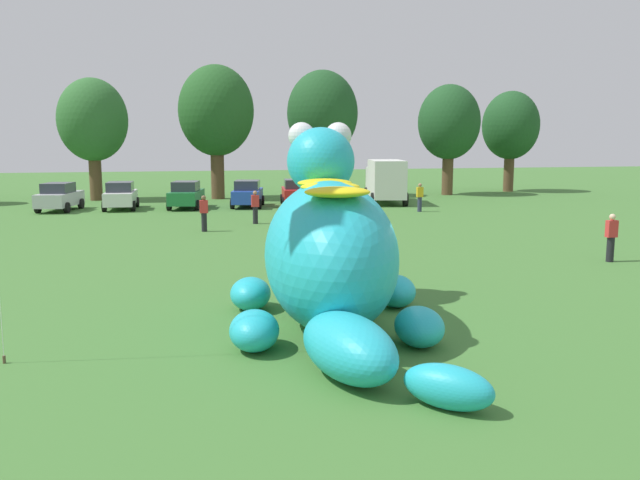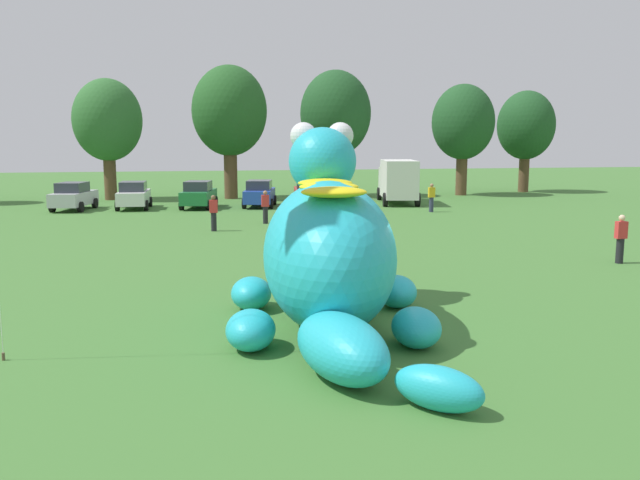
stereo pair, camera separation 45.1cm
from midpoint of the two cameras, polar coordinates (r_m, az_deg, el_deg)
The scene contains 17 objects.
ground_plane at distance 15.39m, azimuth 2.92°, elevation -7.44°, with size 160.00×160.00×0.00m, color #427533.
giant_inflatable_creature at distance 14.97m, azimuth 0.07°, elevation -1.08°, with size 5.26×9.46×4.74m.
car_silver at distance 43.10m, azimuth -22.01°, elevation 3.50°, with size 2.54×4.36×1.72m.
car_white at distance 42.77m, azimuth -17.24°, elevation 3.71°, with size 2.08×4.17×1.72m.
car_green at distance 42.32m, azimuth -11.85°, elevation 3.86°, with size 2.54×4.36×1.72m.
car_blue at distance 42.66m, azimuth -6.62°, elevation 4.02°, with size 2.58×4.37×1.72m.
car_red at distance 43.55m, azimuth -2.41°, elevation 4.17°, with size 2.33×4.28×1.72m.
box_truck at distance 45.22m, azimuth 5.40°, elevation 5.25°, with size 3.42×6.68×2.95m.
tree_mid_left at distance 49.73m, azimuth -19.41°, elevation 9.76°, with size 4.86×4.86×8.62m.
tree_centre_left at distance 48.89m, azimuth -9.29°, elevation 10.96°, with size 5.44×5.44×9.66m.
tree_centre at distance 50.52m, azimuth -0.05°, elevation 10.88°, with size 5.36×5.36×9.52m.
tree_centre_right at distance 52.80m, azimuth 10.92°, elevation 9.97°, with size 4.83×4.83×8.58m.
tree_mid_right at distance 57.41m, azimuth 16.03°, elevation 9.50°, with size 4.68×4.68×8.31m.
spectator_near_inflatable at distance 25.24m, azimuth 23.52°, elevation 0.16°, with size 0.38×0.26×1.71m.
spectator_mid_field at distance 33.95m, azimuth -6.03°, elevation 2.84°, with size 0.38×0.26×1.71m.
spectator_by_cars at distance 39.97m, azimuth 8.35°, elevation 3.67°, with size 0.38×0.26×1.71m.
spectator_wandering at distance 31.39m, azimuth -10.47°, elevation 2.27°, with size 0.38×0.26×1.71m.
Camera 1 is at (-4.36, -14.15, 4.27)m, focal length 36.79 mm.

